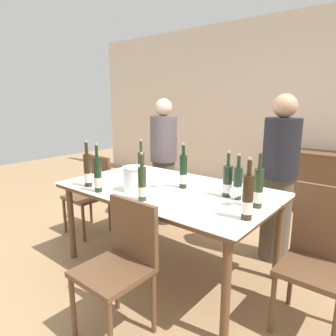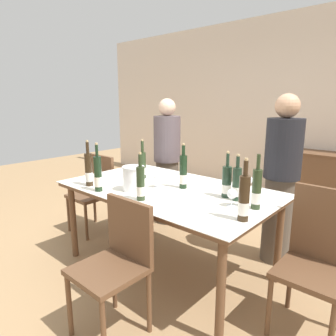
# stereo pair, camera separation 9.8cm
# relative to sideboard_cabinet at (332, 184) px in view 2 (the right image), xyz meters

# --- Properties ---
(ground_plane) EXTENTS (12.00, 12.00, 0.00)m
(ground_plane) POSITION_rel_sideboard_cabinet_xyz_m (-0.76, -2.51, -0.42)
(ground_plane) COLOR #A37F56
(back_wall) EXTENTS (8.00, 0.10, 2.80)m
(back_wall) POSITION_rel_sideboard_cabinet_xyz_m (-0.76, 0.29, 0.98)
(back_wall) COLOR beige
(back_wall) RESTS_ON ground_plane
(sideboard_cabinet) EXTENTS (1.33, 0.46, 0.84)m
(sideboard_cabinet) POSITION_rel_sideboard_cabinet_xyz_m (0.00, 0.00, 0.00)
(sideboard_cabinet) COLOR brown
(sideboard_cabinet) RESTS_ON ground_plane
(dining_table) EXTENTS (1.88, 1.11, 0.78)m
(dining_table) POSITION_rel_sideboard_cabinet_xyz_m (-0.76, -2.51, 0.29)
(dining_table) COLOR brown
(dining_table) RESTS_ON ground_plane
(ice_bucket) EXTENTS (0.19, 0.19, 0.21)m
(ice_bucket) POSITION_rel_sideboard_cabinet_xyz_m (-0.93, -2.76, 0.47)
(ice_bucket) COLOR white
(ice_bucket) RESTS_ON dining_table
(wine_bottle_0) EXTENTS (0.07, 0.07, 0.41)m
(wine_bottle_0) POSITION_rel_sideboard_cabinet_xyz_m (0.09, -2.74, 0.50)
(wine_bottle_0) COLOR #332314
(wine_bottle_0) RESTS_ON dining_table
(wine_bottle_1) EXTENTS (0.07, 0.07, 0.40)m
(wine_bottle_1) POSITION_rel_sideboard_cabinet_xyz_m (-0.66, -2.43, 0.50)
(wine_bottle_1) COLOR black
(wine_bottle_1) RESTS_ON dining_table
(wine_bottle_2) EXTENTS (0.07, 0.07, 0.41)m
(wine_bottle_2) POSITION_rel_sideboard_cabinet_xyz_m (-1.14, -2.97, 0.50)
(wine_bottle_2) COLOR black
(wine_bottle_2) RESTS_ON dining_table
(wine_bottle_3) EXTENTS (0.07, 0.07, 0.36)m
(wine_bottle_3) POSITION_rel_sideboard_cabinet_xyz_m (-0.15, -2.41, 0.48)
(wine_bottle_3) COLOR #1E3323
(wine_bottle_3) RESTS_ON dining_table
(wine_bottle_4) EXTENTS (0.07, 0.07, 0.39)m
(wine_bottle_4) POSITION_rel_sideboard_cabinet_xyz_m (-1.18, -2.42, 0.49)
(wine_bottle_4) COLOR #28381E
(wine_bottle_4) RESTS_ON dining_table
(wine_bottle_5) EXTENTS (0.07, 0.07, 0.38)m
(wine_bottle_5) POSITION_rel_sideboard_cabinet_xyz_m (-0.70, -2.90, 0.49)
(wine_bottle_5) COLOR #28381E
(wine_bottle_5) RESTS_ON dining_table
(wine_bottle_6) EXTENTS (0.07, 0.07, 0.41)m
(wine_bottle_6) POSITION_rel_sideboard_cabinet_xyz_m (-1.34, -2.93, 0.50)
(wine_bottle_6) COLOR #332314
(wine_bottle_6) RESTS_ON dining_table
(wine_bottle_7) EXTENTS (0.08, 0.08, 0.37)m
(wine_bottle_7) POSITION_rel_sideboard_cabinet_xyz_m (-0.24, -2.39, 0.48)
(wine_bottle_7) COLOR #1E3323
(wine_bottle_7) RESTS_ON dining_table
(wine_bottle_8) EXTENTS (0.07, 0.07, 0.40)m
(wine_bottle_8) POSITION_rel_sideboard_cabinet_xyz_m (0.05, -2.48, 0.50)
(wine_bottle_8) COLOR #28381E
(wine_bottle_8) RESTS_ON dining_table
(wine_glass_0) EXTENTS (0.08, 0.08, 0.15)m
(wine_glass_0) POSITION_rel_sideboard_cabinet_xyz_m (-0.84, -2.56, 0.46)
(wine_glass_0) COLOR white
(wine_glass_0) RESTS_ON dining_table
(wine_glass_1) EXTENTS (0.08, 0.08, 0.13)m
(wine_glass_1) POSITION_rel_sideboard_cabinet_xyz_m (-0.10, -2.56, 0.45)
(wine_glass_1) COLOR white
(wine_glass_1) RESTS_ON dining_table
(wine_glass_2) EXTENTS (0.07, 0.07, 0.14)m
(wine_glass_2) POSITION_rel_sideboard_cabinet_xyz_m (-0.18, -2.15, 0.46)
(wine_glass_2) COLOR white
(wine_glass_2) RESTS_ON dining_table
(chair_near_front) EXTENTS (0.42, 0.42, 0.90)m
(chair_near_front) POSITION_rel_sideboard_cabinet_xyz_m (-0.51, -3.30, 0.11)
(chair_near_front) COLOR brown
(chair_near_front) RESTS_ON ground_plane
(chair_right_end) EXTENTS (0.42, 0.42, 0.98)m
(chair_right_end) POSITION_rel_sideboard_cabinet_xyz_m (0.47, -2.42, 0.13)
(chair_right_end) COLOR brown
(chair_right_end) RESTS_ON ground_plane
(chair_left_end) EXTENTS (0.42, 0.42, 0.90)m
(chair_left_end) POSITION_rel_sideboard_cabinet_xyz_m (-2.00, -2.42, 0.09)
(chair_left_end) COLOR brown
(chair_left_end) RESTS_ON ground_plane
(person_host) EXTENTS (0.33, 0.33, 1.56)m
(person_host) POSITION_rel_sideboard_cabinet_xyz_m (-1.51, -1.68, 0.36)
(person_host) COLOR #51473D
(person_host) RESTS_ON ground_plane
(person_guest_left) EXTENTS (0.33, 0.33, 1.60)m
(person_guest_left) POSITION_rel_sideboard_cabinet_xyz_m (-0.07, -1.70, 0.38)
(person_guest_left) COLOR #51473D
(person_guest_left) RESTS_ON ground_plane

